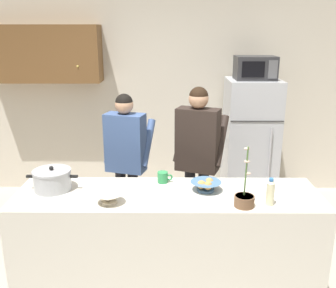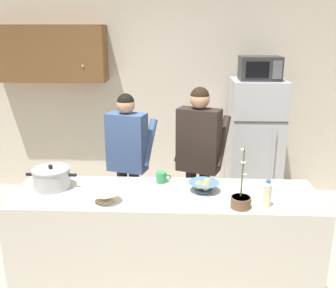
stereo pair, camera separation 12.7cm
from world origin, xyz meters
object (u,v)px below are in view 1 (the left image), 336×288
at_px(coffee_mug, 163,177).
at_px(microwave, 255,68).
at_px(potted_orchid, 244,199).
at_px(refrigerator, 250,142).
at_px(bottle_near_edge, 270,192).
at_px(bread_bowl, 206,185).
at_px(person_near_pot, 126,151).
at_px(cooking_pot, 52,180).
at_px(empty_bowl, 109,198).
at_px(person_by_sink, 198,148).

bearing_deg(coffee_mug, microwave, 55.89).
bearing_deg(potted_orchid, refrigerator, 77.32).
xyz_separation_m(microwave, bottle_near_edge, (-0.27, -2.03, -0.72)).
bearing_deg(bread_bowl, coffee_mug, 153.45).
bearing_deg(person_near_pot, microwave, 31.42).
distance_m(cooking_pot, bread_bowl, 1.26).
bearing_deg(bread_bowl, bottle_near_edge, -28.77).
distance_m(refrigerator, cooking_pot, 2.68).
bearing_deg(person_near_pot, bottle_near_edge, -42.83).
relative_size(person_near_pot, empty_bowl, 7.27).
height_order(cooking_pot, coffee_mug, cooking_pot).
height_order(bottle_near_edge, potted_orchid, potted_orchid).
xyz_separation_m(bread_bowl, bottle_near_edge, (0.46, -0.25, 0.05)).
relative_size(coffee_mug, potted_orchid, 0.28).
height_order(coffee_mug, potted_orchid, potted_orchid).
xyz_separation_m(coffee_mug, empty_bowl, (-0.40, -0.41, -0.00)).
bearing_deg(cooking_pot, potted_orchid, -11.12).
bearing_deg(person_by_sink, empty_bowl, -125.98).
height_order(person_near_pot, bottle_near_edge, person_near_pot).
distance_m(person_by_sink, potted_orchid, 1.10).
xyz_separation_m(microwave, bread_bowl, (-0.73, -1.78, -0.78)).
bearing_deg(person_by_sink, refrigerator, 53.64).
height_order(refrigerator, potted_orchid, refrigerator).
distance_m(empty_bowl, bottle_near_edge, 1.22).
relative_size(microwave, potted_orchid, 1.01).
bearing_deg(person_by_sink, cooking_pot, -148.33).
bearing_deg(person_near_pot, person_by_sink, -6.50).
bearing_deg(person_near_pot, potted_orchid, -48.63).
relative_size(refrigerator, microwave, 3.34).
distance_m(microwave, potted_orchid, 2.24).
bearing_deg(empty_bowl, bottle_near_edge, -0.77).
bearing_deg(bottle_near_edge, bread_bowl, 151.23).
height_order(refrigerator, person_by_sink, person_by_sink).
relative_size(cooking_pot, coffee_mug, 3.22).
bearing_deg(empty_bowl, bread_bowl, 17.26).
bearing_deg(empty_bowl, person_near_pot, 89.74).
bearing_deg(refrigerator, coffee_mug, -123.75).
bearing_deg(cooking_pot, empty_bowl, -26.78).
relative_size(cooking_pot, potted_orchid, 0.89).
distance_m(microwave, empty_bowl, 2.62).
relative_size(coffee_mug, bottle_near_edge, 0.61).
bearing_deg(microwave, person_near_pot, -148.58).
relative_size(coffee_mug, bread_bowl, 0.52).
height_order(refrigerator, bottle_near_edge, refrigerator).
xyz_separation_m(coffee_mug, bottle_near_edge, (0.81, -0.43, 0.06)).
height_order(bread_bowl, bottle_near_edge, bottle_near_edge).
bearing_deg(potted_orchid, microwave, 77.19).
bearing_deg(refrigerator, potted_orchid, -102.68).
height_order(refrigerator, person_near_pot, refrigerator).
bearing_deg(refrigerator, bottle_near_edge, -97.51).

